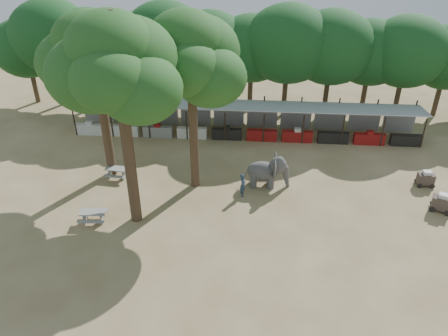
# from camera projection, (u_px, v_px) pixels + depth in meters

# --- Properties ---
(ground) EXTENTS (100.00, 100.00, 0.00)m
(ground) POSITION_uv_depth(u_px,v_px,m) (235.00, 246.00, 24.01)
(ground) COLOR brown
(ground) RESTS_ON ground
(vendor_stalls) EXTENTS (28.00, 2.99, 2.80)m
(vendor_stalls) POSITION_uv_depth(u_px,v_px,m) (245.00, 121.00, 35.25)
(vendor_stalls) COLOR #9C9FA3
(vendor_stalls) RESTS_ON ground
(yard_tree_left) EXTENTS (7.10, 6.90, 11.02)m
(yard_tree_left) POSITION_uv_depth(u_px,v_px,m) (94.00, 57.00, 26.57)
(yard_tree_left) COLOR #332316
(yard_tree_left) RESTS_ON ground
(yard_tree_center) EXTENTS (7.10, 6.90, 12.04)m
(yard_tree_center) POSITION_uv_depth(u_px,v_px,m) (116.00, 68.00, 21.57)
(yard_tree_center) COLOR #332316
(yard_tree_center) RESTS_ON ground
(yard_tree_back) EXTENTS (7.10, 6.90, 11.36)m
(yard_tree_back) POSITION_uv_depth(u_px,v_px,m) (189.00, 59.00, 25.14)
(yard_tree_back) COLOR #332316
(yard_tree_back) RESTS_ON ground
(backdrop_trees) EXTENTS (46.46, 5.95, 8.33)m
(backdrop_trees) POSITION_uv_depth(u_px,v_px,m) (248.00, 50.00, 37.44)
(backdrop_trees) COLOR #332316
(backdrop_trees) RESTS_ON ground
(elephant) EXTENTS (2.91, 2.24, 2.23)m
(elephant) POSITION_uv_depth(u_px,v_px,m) (268.00, 171.00, 28.73)
(elephant) COLOR #403E3D
(elephant) RESTS_ON ground
(handler) EXTENTS (0.39, 0.58, 1.59)m
(handler) POSITION_uv_depth(u_px,v_px,m) (243.00, 185.00, 27.87)
(handler) COLOR #26384C
(handler) RESTS_ON ground
(picnic_table_near) EXTENTS (1.60, 1.46, 0.75)m
(picnic_table_near) POSITION_uv_depth(u_px,v_px,m) (93.00, 215.00, 25.64)
(picnic_table_near) COLOR gray
(picnic_table_near) RESTS_ON ground
(picnic_table_far) EXTENTS (1.63, 1.49, 0.74)m
(picnic_table_far) POSITION_uv_depth(u_px,v_px,m) (117.00, 171.00, 29.90)
(picnic_table_far) COLOR gray
(picnic_table_far) RESTS_ON ground
(cart_front) EXTENTS (1.47, 1.24, 1.22)m
(cart_front) POSITION_uv_depth(u_px,v_px,m) (442.00, 203.00, 26.53)
(cart_front) COLOR #372B26
(cart_front) RESTS_ON ground
(cart_back) EXTENTS (1.15, 0.75, 1.12)m
(cart_back) POSITION_uv_depth(u_px,v_px,m) (426.00, 178.00, 28.99)
(cart_back) COLOR #372B26
(cart_back) RESTS_ON ground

